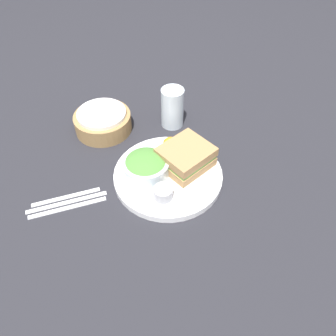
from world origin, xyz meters
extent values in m
plane|color=#232328|center=(0.00, 0.00, 0.00)|extent=(4.00, 4.00, 0.00)
cylinder|color=white|center=(0.00, 0.00, 0.01)|extent=(0.30, 0.30, 0.02)
cube|color=#A37A4C|center=(0.06, 0.01, 0.03)|extent=(0.16, 0.15, 0.03)
cube|color=#6BB24C|center=(0.06, 0.01, 0.05)|extent=(0.15, 0.14, 0.01)
cube|color=#A37A4C|center=(0.06, 0.01, 0.07)|extent=(0.16, 0.15, 0.03)
cylinder|color=silver|center=(-0.05, 0.03, 0.04)|extent=(0.13, 0.13, 0.04)
ellipsoid|color=#4C8438|center=(-0.05, 0.03, 0.06)|extent=(0.12, 0.12, 0.04)
cylinder|color=#99999E|center=(-0.05, -0.07, 0.04)|extent=(0.05, 0.05, 0.03)
sphere|color=orange|center=(0.05, 0.08, 0.04)|extent=(0.04, 0.04, 0.04)
cylinder|color=silver|center=(0.12, 0.20, 0.06)|extent=(0.07, 0.07, 0.13)
cylinder|color=#997547|center=(-0.09, 0.28, 0.03)|extent=(0.18, 0.18, 0.06)
cylinder|color=white|center=(-0.09, 0.28, 0.06)|extent=(0.15, 0.15, 0.01)
cube|color=silver|center=(-0.27, 0.02, 0.00)|extent=(0.20, 0.04, 0.01)
cube|color=silver|center=(-0.27, 0.04, 0.00)|extent=(0.21, 0.04, 0.01)
cube|color=silver|center=(-0.27, 0.06, 0.00)|extent=(0.18, 0.04, 0.01)
camera|label=1|loc=(-0.27, -0.53, 0.68)|focal=35.00mm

